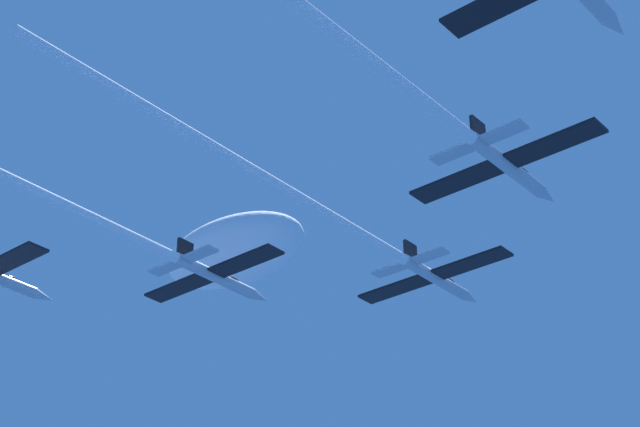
{
  "coord_description": "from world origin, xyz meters",
  "views": [
    {
      "loc": [
        55.27,
        -85.8,
        -48.32
      ],
      "look_at": [
        -0.0,
        -20.19,
        0.05
      ],
      "focal_mm": 59.19,
      "sensor_mm": 36.0,
      "label": 1
    }
  ],
  "objects": [
    {
      "name": "jet_left_wing",
      "position": [
        -17.61,
        -33.35,
        0.46
      ],
      "size": [
        18.39,
        59.17,
        3.05
      ],
      "color": "#B2BAC6"
    },
    {
      "name": "cloud_wispy",
      "position": [
        -59.6,
        27.66,
        34.79
      ],
      "size": [
        28.89,
        15.89,
        10.11
      ],
      "primitive_type": "ellipsoid",
      "color": "white"
    },
    {
      "name": "jet_right_wing",
      "position": [
        17.89,
        -31.09,
        0.0
      ],
      "size": [
        18.39,
        54.54,
        3.05
      ],
      "color": "#B2BAC6"
    },
    {
      "name": "jet_lead",
      "position": [
        -0.49,
        -18.59,
        0.85
      ],
      "size": [
        18.39,
        61.89,
        3.05
      ],
      "color": "#B2BAC6"
    }
  ]
}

